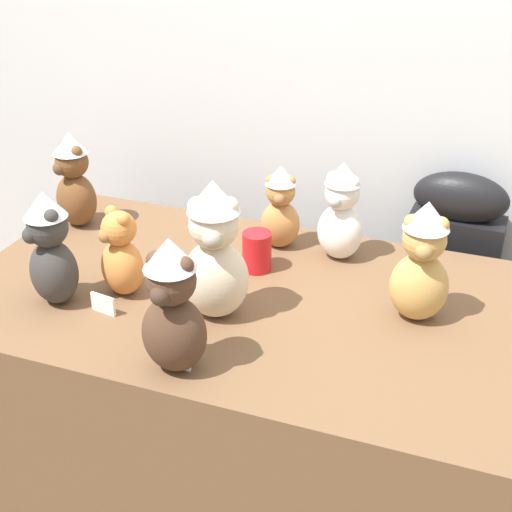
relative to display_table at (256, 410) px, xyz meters
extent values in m
cube|color=silver|center=(0.00, 0.68, 0.93)|extent=(7.00, 0.08, 2.60)
cube|color=brown|center=(0.00, 0.00, 0.00)|extent=(1.55, 0.86, 0.75)
cube|color=black|center=(0.44, 0.56, 0.03)|extent=(0.28, 0.13, 0.80)
ellipsoid|color=black|center=(0.44, 0.56, 0.49)|extent=(0.28, 0.13, 0.15)
ellipsoid|color=#4C3323|center=(-0.06, -0.34, 0.46)|extent=(0.15, 0.13, 0.18)
sphere|color=#4C3323|center=(-0.06, -0.34, 0.60)|extent=(0.11, 0.11, 0.11)
sphere|color=#4C3323|center=(-0.10, -0.34, 0.64)|extent=(0.04, 0.04, 0.04)
sphere|color=#4C3323|center=(-0.03, -0.34, 0.64)|extent=(0.04, 0.04, 0.04)
sphere|color=#412E23|center=(-0.06, -0.38, 0.59)|extent=(0.04, 0.04, 0.04)
cone|color=silver|center=(-0.06, -0.34, 0.66)|extent=(0.11, 0.11, 0.07)
ellipsoid|color=brown|center=(-0.66, 0.21, 0.46)|extent=(0.17, 0.16, 0.16)
sphere|color=brown|center=(-0.66, 0.21, 0.58)|extent=(0.10, 0.10, 0.10)
sphere|color=brown|center=(-0.69, 0.23, 0.62)|extent=(0.04, 0.04, 0.04)
sphere|color=brown|center=(-0.63, 0.20, 0.62)|extent=(0.04, 0.04, 0.04)
sphere|color=brown|center=(-0.68, 0.18, 0.57)|extent=(0.04, 0.04, 0.04)
cone|color=silver|center=(-0.66, 0.21, 0.64)|extent=(0.10, 0.10, 0.06)
ellipsoid|color=beige|center=(-0.06, -0.11, 0.47)|extent=(0.20, 0.18, 0.20)
sphere|color=beige|center=(-0.06, -0.11, 0.62)|extent=(0.12, 0.12, 0.12)
sphere|color=beige|center=(-0.10, -0.12, 0.67)|extent=(0.04, 0.04, 0.04)
sphere|color=beige|center=(-0.03, -0.10, 0.67)|extent=(0.04, 0.04, 0.04)
sphere|color=#ABA08A|center=(-0.05, -0.16, 0.61)|extent=(0.05, 0.05, 0.05)
cone|color=silver|center=(-0.06, -0.11, 0.69)|extent=(0.13, 0.13, 0.08)
ellipsoid|color=white|center=(0.14, 0.28, 0.45)|extent=(0.15, 0.13, 0.16)
sphere|color=white|center=(0.14, 0.28, 0.57)|extent=(0.10, 0.10, 0.10)
sphere|color=white|center=(0.12, 0.29, 0.61)|extent=(0.04, 0.04, 0.04)
sphere|color=white|center=(0.17, 0.28, 0.61)|extent=(0.04, 0.04, 0.04)
sphere|color=#B4B3AF|center=(0.14, 0.24, 0.56)|extent=(0.04, 0.04, 0.04)
cone|color=silver|center=(0.14, 0.28, 0.63)|extent=(0.10, 0.10, 0.06)
ellipsoid|color=#383533|center=(-0.47, -0.19, 0.46)|extent=(0.18, 0.17, 0.17)
sphere|color=#383533|center=(-0.47, -0.19, 0.58)|extent=(0.10, 0.10, 0.10)
sphere|color=#383533|center=(-0.49, -0.17, 0.62)|extent=(0.04, 0.04, 0.04)
sphere|color=#383533|center=(-0.44, -0.21, 0.62)|extent=(0.04, 0.04, 0.04)
sphere|color=#32302E|center=(-0.49, -0.23, 0.57)|extent=(0.04, 0.04, 0.04)
cone|color=silver|center=(-0.47, -0.19, 0.64)|extent=(0.11, 0.11, 0.07)
ellipsoid|color=#D17F3D|center=(-0.33, -0.09, 0.45)|extent=(0.16, 0.15, 0.15)
sphere|color=#D17F3D|center=(-0.33, -0.09, 0.56)|extent=(0.09, 0.09, 0.09)
sphere|color=#D17F3D|center=(-0.35, -0.08, 0.59)|extent=(0.03, 0.03, 0.03)
sphere|color=#D17F3D|center=(-0.30, -0.11, 0.59)|extent=(0.03, 0.03, 0.03)
sphere|color=#A06536|center=(-0.35, -0.13, 0.55)|extent=(0.04, 0.04, 0.04)
ellipsoid|color=#B27A42|center=(-0.03, 0.29, 0.44)|extent=(0.13, 0.12, 0.14)
sphere|color=#B27A42|center=(-0.03, 0.29, 0.55)|extent=(0.08, 0.08, 0.08)
sphere|color=#B27A42|center=(-0.06, 0.28, 0.58)|extent=(0.03, 0.03, 0.03)
sphere|color=#B27A42|center=(-0.01, 0.30, 0.58)|extent=(0.03, 0.03, 0.03)
sphere|color=olive|center=(-0.02, 0.26, 0.54)|extent=(0.03, 0.03, 0.03)
cone|color=silver|center=(-0.03, 0.29, 0.60)|extent=(0.09, 0.09, 0.05)
ellipsoid|color=tan|center=(0.40, 0.05, 0.46)|extent=(0.16, 0.14, 0.17)
sphere|color=tan|center=(0.40, 0.05, 0.59)|extent=(0.10, 0.10, 0.10)
sphere|color=tan|center=(0.37, 0.04, 0.63)|extent=(0.04, 0.04, 0.04)
sphere|color=tan|center=(0.43, 0.05, 0.63)|extent=(0.04, 0.04, 0.04)
sphere|color=olive|center=(0.41, 0.00, 0.58)|extent=(0.04, 0.04, 0.04)
cone|color=silver|center=(0.40, 0.05, 0.65)|extent=(0.11, 0.11, 0.07)
cylinder|color=red|center=(-0.05, 0.14, 0.43)|extent=(0.08, 0.08, 0.11)
cube|color=white|center=(-0.06, -0.34, 0.40)|extent=(0.07, 0.01, 0.05)
cube|color=white|center=(-0.33, -0.20, 0.40)|extent=(0.07, 0.02, 0.05)
camera|label=1|loc=(0.55, -1.50, 1.36)|focal=51.06mm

